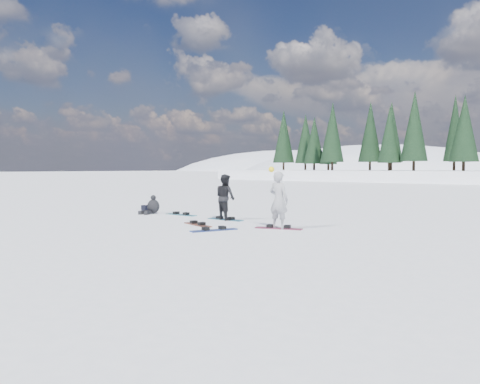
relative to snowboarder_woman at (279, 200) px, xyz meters
name	(u,v)px	position (x,y,z in m)	size (l,w,h in m)	color
ground	(259,236)	(0.43, -1.60, -0.92)	(420.00, 420.00, 0.00)	white
snowboarder_woman	(279,200)	(0.00, 0.00, 0.00)	(0.66, 0.43, 1.96)	#AAAAAF
snowboarder_man	(225,197)	(-2.95, 0.83, -0.07)	(0.82, 0.64, 1.69)	black
seated_rider	(152,207)	(-6.85, 0.65, -0.62)	(0.69, 1.00, 0.78)	black
gear_bag	(146,209)	(-7.55, 0.90, -0.77)	(0.45, 0.30, 0.30)	black
snowboard_woman	(279,228)	(0.00, 0.00, -0.90)	(1.50, 0.28, 0.03)	#952044
snowboard_man	(225,220)	(-2.95, 0.83, -0.90)	(1.50, 0.28, 0.03)	#186687
snowboard_loose_b	(198,225)	(-2.63, -0.95, -0.90)	(1.50, 0.28, 0.03)	brown
snowboard_loose_a	(214,230)	(-1.28, -1.61, -0.90)	(1.50, 0.28, 0.03)	navy
snowboard_loose_c	(181,215)	(-5.47, 0.98, -0.90)	(1.50, 0.28, 0.03)	teal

